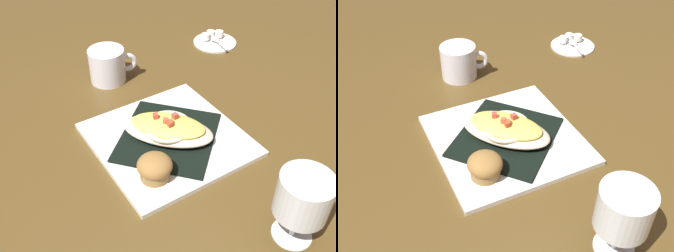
% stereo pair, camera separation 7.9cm
% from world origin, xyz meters
% --- Properties ---
extents(ground_plane, '(2.60, 2.60, 0.00)m').
position_xyz_m(ground_plane, '(0.00, 0.00, 0.00)').
color(ground_plane, brown).
extents(square_plate, '(0.31, 0.31, 0.01)m').
position_xyz_m(square_plate, '(0.00, 0.00, 0.01)').
color(square_plate, white).
rests_on(square_plate, ground_plane).
extents(folded_napkin, '(0.26, 0.27, 0.00)m').
position_xyz_m(folded_napkin, '(0.00, 0.00, 0.01)').
color(folded_napkin, black).
rests_on(folded_napkin, square_plate).
extents(gratin_dish, '(0.20, 0.18, 0.05)m').
position_xyz_m(gratin_dish, '(-0.00, -0.00, 0.03)').
color(gratin_dish, beige).
rests_on(gratin_dish, folded_napkin).
extents(muffin, '(0.06, 0.06, 0.05)m').
position_xyz_m(muffin, '(0.07, -0.09, 0.03)').
color(muffin, olive).
rests_on(muffin, square_plate).
extents(coffee_mug, '(0.09, 0.11, 0.08)m').
position_xyz_m(coffee_mug, '(-0.27, 0.03, 0.04)').
color(coffee_mug, white).
rests_on(coffee_mug, ground_plane).
extents(stemmed_glass, '(0.08, 0.08, 0.13)m').
position_xyz_m(stemmed_glass, '(0.30, 0.01, 0.09)').
color(stemmed_glass, white).
rests_on(stemmed_glass, ground_plane).
extents(creamer_saucer, '(0.12, 0.12, 0.01)m').
position_xyz_m(creamer_saucer, '(-0.24, 0.37, 0.00)').
color(creamer_saucer, white).
rests_on(creamer_saucer, ground_plane).
extents(spoon, '(0.09, 0.04, 0.01)m').
position_xyz_m(spoon, '(-0.24, 0.37, 0.01)').
color(spoon, silver).
rests_on(spoon, creamer_saucer).
extents(creamer_cup_0, '(0.02, 0.02, 0.02)m').
position_xyz_m(creamer_cup_0, '(-0.25, 0.39, 0.02)').
color(creamer_cup_0, white).
rests_on(creamer_cup_0, creamer_saucer).
extents(creamer_cup_1, '(0.02, 0.02, 0.02)m').
position_xyz_m(creamer_cup_1, '(-0.27, 0.38, 0.02)').
color(creamer_cup_1, white).
rests_on(creamer_cup_1, creamer_saucer).
extents(creamer_cup_2, '(0.02, 0.02, 0.02)m').
position_xyz_m(creamer_cup_2, '(-0.27, 0.35, 0.02)').
color(creamer_cup_2, white).
rests_on(creamer_cup_2, creamer_saucer).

